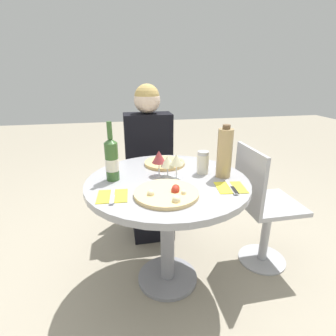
# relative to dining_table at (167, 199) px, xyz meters

# --- Properties ---
(ground_plane) EXTENTS (12.00, 12.00, 0.00)m
(ground_plane) POSITION_rel_dining_table_xyz_m (0.00, 0.00, -0.60)
(ground_plane) COLOR #9E937F
(ground_plane) RESTS_ON ground
(dining_table) EXTENTS (0.94, 0.94, 0.73)m
(dining_table) POSITION_rel_dining_table_xyz_m (0.00, 0.00, 0.00)
(dining_table) COLOR gray
(dining_table) RESTS_ON ground_plane
(chair_behind_diner) EXTENTS (0.38, 0.38, 0.86)m
(chair_behind_diner) POSITION_rel_dining_table_xyz_m (-0.02, 0.78, -0.16)
(chair_behind_diner) COLOR #ADADB2
(chair_behind_diner) RESTS_ON ground_plane
(seated_diner) EXTENTS (0.38, 0.43, 1.23)m
(seated_diner) POSITION_rel_dining_table_xyz_m (-0.02, 0.65, -0.04)
(seated_diner) COLOR black
(seated_diner) RESTS_ON ground_plane
(chair_empty_side) EXTENTS (0.38, 0.38, 0.86)m
(chair_empty_side) POSITION_rel_dining_table_xyz_m (0.67, 0.05, -0.16)
(chair_empty_side) COLOR #ADADB2
(chair_empty_side) RESTS_ON ground_plane
(pizza_large) EXTENTS (0.33, 0.33, 0.05)m
(pizza_large) POSITION_rel_dining_table_xyz_m (-0.04, -0.20, 0.14)
(pizza_large) COLOR #E5C17F
(pizza_large) RESTS_ON dining_table
(pizza_small_far) EXTENTS (0.27, 0.27, 0.05)m
(pizza_small_far) POSITION_rel_dining_table_xyz_m (0.04, 0.25, 0.14)
(pizza_small_far) COLOR #DBB26B
(pizza_small_far) RESTS_ON dining_table
(wine_bottle) EXTENTS (0.08, 0.08, 0.34)m
(wine_bottle) POSITION_rel_dining_table_xyz_m (-0.31, 0.06, 0.25)
(wine_bottle) COLOR #38602D
(wine_bottle) RESTS_ON dining_table
(tall_carafe) EXTENTS (0.09, 0.09, 0.31)m
(tall_carafe) POSITION_rel_dining_table_xyz_m (0.33, -0.01, 0.27)
(tall_carafe) COLOR tan
(tall_carafe) RESTS_ON dining_table
(sugar_shaker) EXTENTS (0.07, 0.07, 0.14)m
(sugar_shaker) POSITION_rel_dining_table_xyz_m (0.23, 0.06, 0.20)
(sugar_shaker) COLOR silver
(sugar_shaker) RESTS_ON dining_table
(wine_glass_back_left) EXTENTS (0.08, 0.08, 0.15)m
(wine_glass_back_left) POSITION_rel_dining_table_xyz_m (-0.04, 0.08, 0.24)
(wine_glass_back_left) COLOR silver
(wine_glass_back_left) RESTS_ON dining_table
(wine_glass_front_right) EXTENTS (0.08, 0.08, 0.15)m
(wine_glass_front_right) POSITION_rel_dining_table_xyz_m (0.05, 0.01, 0.24)
(wine_glass_front_right) COLOR silver
(wine_glass_front_right) RESTS_ON dining_table
(wine_glass_center) EXTENTS (0.08, 0.08, 0.13)m
(wine_glass_center) POSITION_rel_dining_table_xyz_m (0.01, 0.04, 0.22)
(wine_glass_center) COLOR silver
(wine_glass_center) RESTS_ON dining_table
(place_setting_left) EXTENTS (0.16, 0.19, 0.01)m
(place_setting_left) POSITION_rel_dining_table_xyz_m (-0.31, -0.17, 0.13)
(place_setting_left) COLOR yellow
(place_setting_left) RESTS_ON dining_table
(place_setting_right) EXTENTS (0.17, 0.19, 0.01)m
(place_setting_right) POSITION_rel_dining_table_xyz_m (0.31, -0.18, 0.13)
(place_setting_right) COLOR yellow
(place_setting_right) RESTS_ON dining_table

